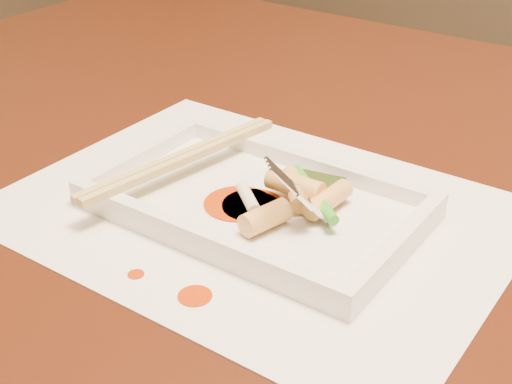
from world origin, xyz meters
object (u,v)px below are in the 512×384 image
Objects in this scene: fork at (349,133)px; chopstick_a at (178,157)px; table at (379,288)px; plate_base at (256,207)px; placemat at (256,212)px.

chopstick_a is at bearing -173.25° from fork.
chopstick_a reaches higher than table.
fork reaches higher than chopstick_a.
fork reaches higher than table.
chopstick_a is at bearing -180.00° from plate_base.
chopstick_a is (-0.08, -0.00, 0.02)m from plate_base.
table is 6.74× the size of chopstick_a.
placemat is 2.86× the size of fork.
table is 3.50× the size of placemat.
placemat is 0.09m from chopstick_a.
placemat is 0.00m from plate_base.
plate_base is 1.25× the size of chopstick_a.
chopstick_a is 1.48× the size of fork.
table is 0.20m from fork.
fork is at bearing -93.58° from table.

